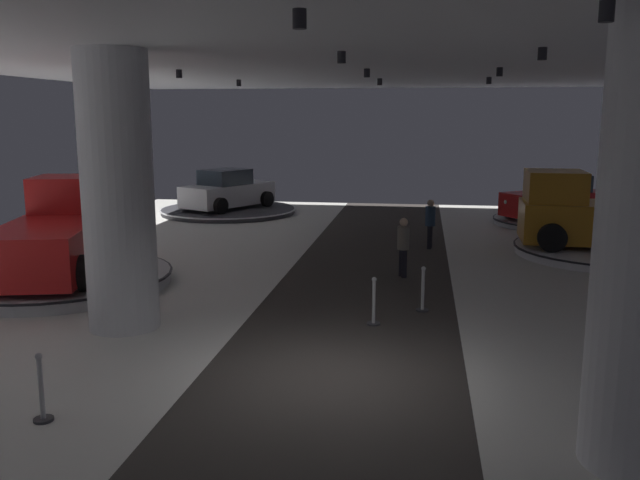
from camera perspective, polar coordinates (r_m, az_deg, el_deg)
ground at (r=11.28m, az=1.05°, el=-11.68°), size 24.00×44.00×0.06m
ceiling_with_spotlights at (r=10.52m, az=1.16°, el=17.68°), size 24.00×44.00×0.39m
column_left at (r=13.78m, az=-16.85°, el=3.89°), size 1.40×1.40×5.50m
display_platform_mid_left at (r=18.21m, az=-21.40°, el=-3.07°), size 5.68×5.68×0.31m
pickup_truck_mid_left at (r=18.30m, az=-21.36°, el=0.43°), size 3.66×5.65×2.30m
display_platform_deep_right at (r=27.89m, az=19.36°, el=1.52°), size 4.74×4.74×0.23m
display_car_deep_right at (r=27.80m, az=19.51°, el=3.28°), size 4.48×3.86×1.71m
display_platform_deep_left at (r=29.61m, az=-7.81°, el=2.52°), size 5.91×5.91×0.22m
display_car_deep_left at (r=29.48m, az=-7.89°, el=4.17°), size 3.64×4.55×1.71m
display_platform_far_right at (r=22.35m, az=23.40°, el=-0.83°), size 5.68×5.68×0.27m
pickup_truck_far_right at (r=22.11m, az=22.79°, el=1.87°), size 5.39×2.83×2.30m
visitor_walking_near at (r=21.73m, az=9.37°, el=1.62°), size 0.32×0.32×1.59m
visitor_walking_far at (r=17.81m, az=7.11°, el=-0.30°), size 0.32×0.32×1.59m
stanchion_a at (r=10.40m, az=-22.63°, el=-12.18°), size 0.28×0.28×1.01m
stanchion_b at (r=14.89m, az=8.74°, el=-4.63°), size 0.28×0.28×1.01m
stanchion_c at (r=13.83m, az=4.60°, el=-5.73°), size 0.28×0.28×1.01m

